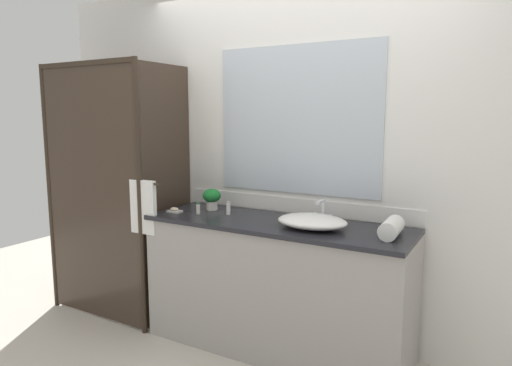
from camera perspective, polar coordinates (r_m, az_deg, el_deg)
The scene contains 11 objects.
ground_plane at distance 3.37m, azimuth 2.35°, elevation -19.93°, with size 8.00×8.00×0.00m, color beige.
wall_back_with_mirror at distance 3.29m, azimuth 5.26°, elevation 3.27°, with size 4.40×0.06×2.60m.
vanity_cabinet at distance 3.19m, azimuth 2.49°, elevation -12.71°, with size 1.80×0.58×0.90m.
shower_enclosure at distance 3.64m, azimuth -17.05°, elevation -1.04°, with size 1.20×0.59×2.00m.
sink_basin at distance 2.90m, azimuth 7.03°, elevation -4.77°, with size 0.45×0.33×0.08m, color white.
faucet at distance 3.05m, azimuth 8.31°, elevation -3.93°, with size 0.17×0.14×0.16m.
potted_plant at distance 3.43m, azimuth -5.54°, elevation -1.81°, with size 0.14×0.14×0.16m.
soap_dish at distance 3.39m, azimuth -10.16°, elevation -3.37°, with size 0.10×0.07×0.04m.
amenity_bottle_body_wash at distance 3.26m, azimuth -3.48°, elevation -3.16°, with size 0.03×0.03×0.10m.
amenity_bottle_lotion at distance 3.30m, azimuth -7.24°, elevation -3.17°, with size 0.03×0.03×0.08m.
rolled_towel_near_edge at distance 2.77m, azimuth 16.56°, elevation -5.40°, with size 0.11×0.11×0.26m, color white.
Camera 1 is at (1.36, -2.63, 1.60)m, focal length 32.03 mm.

